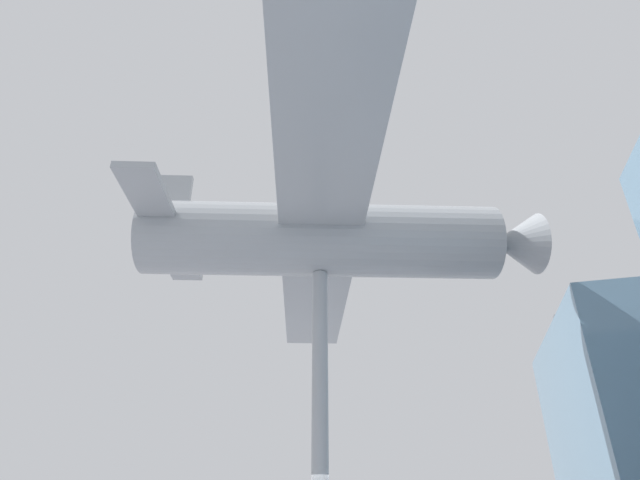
# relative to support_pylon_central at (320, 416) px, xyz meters

# --- Properties ---
(support_pylon_central) EXTENTS (0.41, 0.41, 7.56)m
(support_pylon_central) POSITION_rel_support_pylon_central_xyz_m (0.00, 0.00, 0.00)
(support_pylon_central) COLOR #999EA3
(support_pylon_central) RESTS_ON ground_plane
(suspended_airplane) EXTENTS (19.98, 12.09, 3.14)m
(suspended_airplane) POSITION_rel_support_pylon_central_xyz_m (-0.09, 0.29, 4.84)
(suspended_airplane) COLOR #93999E
(suspended_airplane) RESTS_ON support_pylon_central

